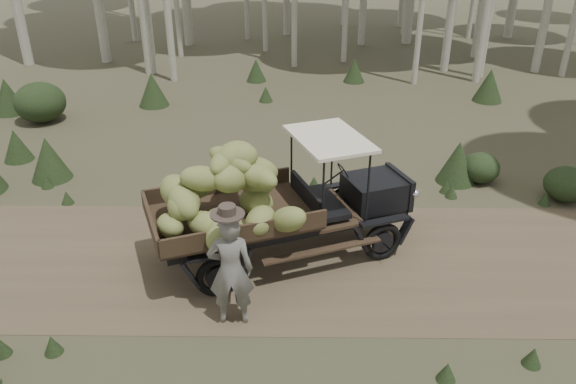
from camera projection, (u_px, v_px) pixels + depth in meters
The scene contains 5 objects.
ground at pixel (284, 261), 10.09m from camera, with size 120.00×120.00×0.00m, color #473D2B.
dirt_track at pixel (284, 261), 10.09m from camera, with size 70.00×4.00×0.01m, color brown.
banana_truck at pixel (256, 196), 9.37m from camera, with size 4.96×3.30×2.41m.
farmer at pixel (231, 269), 8.23m from camera, with size 0.71×0.53×2.01m.
undergrowth at pixel (63, 231), 9.92m from camera, with size 23.38×24.27×1.40m.
Camera 1 is at (0.17, -8.40, 5.73)m, focal length 35.00 mm.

